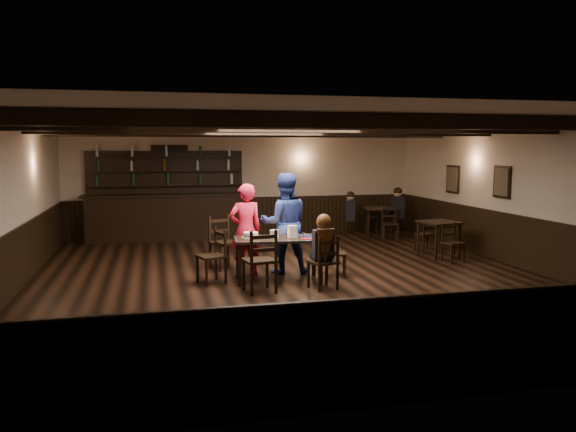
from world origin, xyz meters
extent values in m
plane|color=black|center=(0.00, 0.00, 0.00)|extent=(10.00, 10.00, 0.00)
cube|color=beige|center=(0.00, 5.00, 1.35)|extent=(9.00, 0.02, 2.70)
cube|color=beige|center=(0.00, -5.00, 1.35)|extent=(9.00, 0.02, 2.70)
cube|color=beige|center=(-4.50, 0.00, 1.35)|extent=(0.02, 10.00, 2.70)
cube|color=beige|center=(4.50, 0.00, 1.35)|extent=(0.02, 10.00, 2.70)
cube|color=silver|center=(0.00, 0.00, 2.70)|extent=(9.00, 10.00, 0.02)
cube|color=black|center=(0.00, 4.97, 0.50)|extent=(9.00, 0.04, 1.00)
cube|color=black|center=(0.00, -4.97, 0.50)|extent=(9.00, 0.04, 1.00)
cube|color=black|center=(-4.47, 0.00, 0.50)|extent=(0.04, 10.00, 1.00)
cube|color=black|center=(4.47, 0.00, 0.50)|extent=(0.04, 10.00, 1.00)
cube|color=black|center=(-1.90, 4.97, 1.85)|extent=(0.90, 0.03, 1.00)
cube|color=black|center=(-1.90, 4.95, 1.85)|extent=(0.80, 0.02, 0.90)
cube|color=black|center=(4.47, 0.50, 1.60)|extent=(0.03, 0.55, 0.65)
cube|color=#72664C|center=(4.45, 0.50, 1.60)|extent=(0.02, 0.45, 0.55)
cube|color=black|center=(4.47, 2.40, 1.55)|extent=(0.03, 0.55, 0.65)
cube|color=#72664C|center=(4.45, 2.40, 1.55)|extent=(0.02, 0.45, 0.55)
cube|color=black|center=(0.00, -3.00, 2.60)|extent=(8.90, 0.18, 0.18)
cube|color=black|center=(0.00, -1.00, 2.60)|extent=(8.90, 0.18, 0.18)
cube|color=black|center=(0.00, 1.00, 2.60)|extent=(8.90, 0.18, 0.18)
cube|color=black|center=(0.00, 3.00, 2.60)|extent=(8.90, 0.18, 0.18)
cube|color=black|center=(-0.97, -0.40, 0.36)|extent=(0.07, 0.07, 0.71)
cube|color=black|center=(-0.91, 0.22, 0.36)|extent=(0.07, 0.07, 0.71)
cube|color=black|center=(0.39, -0.53, 0.36)|extent=(0.07, 0.07, 0.71)
cube|color=black|center=(0.44, 0.09, 0.36)|extent=(0.07, 0.07, 0.71)
cube|color=black|center=(-0.26, -0.16, 0.73)|extent=(1.54, 0.88, 0.04)
cube|color=#A5A8AD|center=(-0.23, 0.20, 0.73)|extent=(1.48, 0.17, 0.04)
cube|color=#A5A8AD|center=(-0.30, -0.51, 0.73)|extent=(1.48, 0.17, 0.04)
cube|color=#A5A8AD|center=(0.46, -0.23, 0.73)|extent=(0.10, 0.74, 0.04)
cube|color=#A5A8AD|center=(-0.98, -0.09, 0.73)|extent=(0.10, 0.74, 0.04)
cube|color=black|center=(-0.54, -0.58, 0.24)|extent=(0.05, 0.05, 0.48)
cube|color=black|center=(-0.48, -0.96, 0.24)|extent=(0.05, 0.05, 0.48)
cube|color=black|center=(-0.94, -0.65, 0.24)|extent=(0.05, 0.05, 0.48)
cube|color=black|center=(-0.88, -1.03, 0.24)|extent=(0.05, 0.05, 0.48)
cube|color=black|center=(-0.71, -0.80, 0.51)|extent=(0.54, 0.52, 0.05)
cube|color=black|center=(-0.68, -0.99, 0.76)|extent=(0.47, 0.12, 0.51)
cube|color=black|center=(-0.68, -0.99, 0.71)|extent=(0.40, 0.10, 0.06)
cube|color=black|center=(-0.68, -0.99, 0.91)|extent=(0.40, 0.10, 0.06)
cube|color=black|center=(0.45, -0.63, 0.21)|extent=(0.04, 0.04, 0.42)
cube|color=black|center=(0.54, -0.95, 0.21)|extent=(0.04, 0.04, 0.42)
cube|color=black|center=(0.12, -0.73, 0.21)|extent=(0.04, 0.04, 0.42)
cube|color=black|center=(0.21, -1.05, 0.21)|extent=(0.04, 0.04, 0.42)
cube|color=black|center=(0.33, -0.84, 0.44)|extent=(0.50, 0.48, 0.04)
cube|color=black|center=(0.37, -1.00, 0.65)|extent=(0.40, 0.14, 0.44)
cube|color=black|center=(0.37, -1.00, 0.61)|extent=(0.34, 0.12, 0.05)
cube|color=black|center=(0.37, -1.00, 0.79)|extent=(0.34, 0.12, 0.05)
cube|color=black|center=(-1.63, 0.06, 0.22)|extent=(0.05, 0.05, 0.44)
cube|color=black|center=(-1.29, 0.17, 0.22)|extent=(0.05, 0.05, 0.44)
cube|color=black|center=(-1.50, -0.29, 0.22)|extent=(0.05, 0.05, 0.44)
cube|color=black|center=(-1.17, -0.18, 0.22)|extent=(0.05, 0.05, 0.44)
cube|color=black|center=(-1.40, -0.06, 0.46)|extent=(0.53, 0.54, 0.04)
cube|color=black|center=(-1.23, 0.00, 0.69)|extent=(0.18, 0.42, 0.46)
cube|color=black|center=(-1.23, 0.00, 0.65)|extent=(0.15, 0.36, 0.05)
cube|color=black|center=(-1.23, 0.00, 0.83)|extent=(0.15, 0.36, 0.05)
cube|color=black|center=(0.92, -0.22, 0.20)|extent=(0.04, 0.04, 0.39)
cube|color=black|center=(0.63, -0.14, 0.20)|extent=(0.04, 0.04, 0.39)
cube|color=black|center=(1.01, 0.09, 0.20)|extent=(0.04, 0.04, 0.39)
cube|color=black|center=(0.71, 0.17, 0.20)|extent=(0.04, 0.04, 0.39)
cube|color=black|center=(0.82, -0.03, 0.41)|extent=(0.45, 0.47, 0.04)
cube|color=black|center=(0.67, 0.02, 0.61)|extent=(0.13, 0.38, 0.41)
cube|color=black|center=(0.67, 0.02, 0.57)|extent=(0.11, 0.32, 0.05)
cube|color=black|center=(0.67, 0.02, 0.74)|extent=(0.11, 0.32, 0.05)
cube|color=black|center=(-1.15, 0.78, 0.24)|extent=(0.05, 0.05, 0.48)
cube|color=black|center=(-1.30, 1.13, 0.24)|extent=(0.05, 0.05, 0.48)
cube|color=black|center=(-0.79, 0.94, 0.24)|extent=(0.05, 0.05, 0.48)
cube|color=black|center=(-0.94, 1.28, 0.24)|extent=(0.05, 0.05, 0.48)
cube|color=black|center=(-1.05, 1.03, 0.50)|extent=(0.60, 0.59, 0.04)
cube|color=black|center=(-1.12, 1.21, 0.75)|extent=(0.44, 0.22, 0.50)
cube|color=black|center=(-1.12, 1.21, 0.70)|extent=(0.38, 0.18, 0.06)
cube|color=black|center=(-1.12, 1.21, 0.90)|extent=(0.38, 0.18, 0.06)
imported|color=#E7324E|center=(-0.74, 0.40, 0.83)|extent=(0.65, 0.48, 1.65)
imported|color=navy|center=(-0.01, 0.44, 0.92)|extent=(0.95, 0.78, 1.83)
cube|color=black|center=(0.33, -0.73, 0.52)|extent=(0.31, 0.31, 0.12)
cube|color=black|center=(0.33, -0.84, 0.74)|extent=(0.32, 0.19, 0.46)
cylinder|color=black|center=(0.33, -0.84, 0.95)|extent=(0.10, 0.32, 0.32)
sphere|color=#D8A384|center=(0.33, -0.84, 1.09)|extent=(0.20, 0.20, 0.20)
sphere|color=#361D0C|center=(0.33, -0.87, 1.10)|extent=(0.25, 0.25, 0.25)
cone|color=#361D0C|center=(0.33, -0.97, 0.72)|extent=(0.19, 0.19, 0.57)
cylinder|color=white|center=(-0.72, -0.05, 0.76)|extent=(0.31, 0.31, 0.01)
cylinder|color=white|center=(-0.72, -0.05, 0.81)|extent=(0.25, 0.25, 0.08)
cylinder|color=silver|center=(-0.72, -0.05, 0.79)|extent=(0.27, 0.27, 0.04)
cylinder|color=white|center=(-0.34, -0.18, 0.82)|extent=(0.15, 0.15, 0.14)
cylinder|color=white|center=(-0.01, -0.13, 0.85)|extent=(0.17, 0.17, 0.20)
cylinder|color=#A5A8AD|center=(-0.26, -0.04, 0.77)|extent=(0.04, 0.04, 0.03)
sphere|color=orange|center=(-0.26, -0.04, 0.79)|extent=(0.03, 0.03, 0.03)
cylinder|color=silver|center=(0.04, -0.28, 0.79)|extent=(0.03, 0.03, 0.08)
cylinder|color=#A5A8AD|center=(0.16, -0.26, 0.80)|extent=(0.04, 0.04, 0.09)
cylinder|color=silver|center=(0.03, -0.05, 0.81)|extent=(0.07, 0.07, 0.12)
cube|color=maroon|center=(0.23, -0.35, 0.75)|extent=(0.31, 0.24, 0.00)
cube|color=#0F204E|center=(0.29, -0.04, 0.75)|extent=(0.37, 0.33, 0.00)
cube|color=black|center=(-2.01, 4.65, 0.55)|extent=(3.82, 0.60, 1.10)
cube|color=black|center=(-2.01, 4.65, 1.12)|extent=(4.02, 0.70, 0.05)
cube|color=black|center=(-2.01, 4.92, 1.10)|extent=(3.82, 0.10, 2.20)
cube|color=black|center=(-2.01, 4.82, 1.35)|extent=(3.72, 0.22, 0.03)
cube|color=black|center=(-2.01, 4.82, 1.70)|extent=(3.72, 0.22, 0.03)
cube|color=black|center=(-2.01, 4.82, 2.05)|extent=(3.72, 0.22, 0.03)
cube|color=black|center=(3.48, 1.17, 0.73)|extent=(0.84, 0.84, 0.04)
cube|color=black|center=(3.24, 0.83, 0.35)|extent=(0.05, 0.05, 0.71)
cube|color=black|center=(3.14, 1.41, 0.35)|extent=(0.05, 0.05, 0.71)
cube|color=black|center=(3.83, 0.93, 0.35)|extent=(0.05, 0.05, 0.71)
cube|color=black|center=(3.72, 1.52, 0.35)|extent=(0.05, 0.05, 0.71)
cube|color=black|center=(3.32, 3.94, 0.73)|extent=(0.98, 0.98, 0.04)
cube|color=black|center=(2.92, 3.72, 0.35)|extent=(0.05, 0.05, 0.71)
cube|color=black|center=(3.10, 4.34, 0.35)|extent=(0.05, 0.05, 0.71)
cube|color=black|center=(3.54, 3.54, 0.35)|extent=(0.05, 0.05, 0.71)
cube|color=black|center=(3.72, 4.16, 0.35)|extent=(0.05, 0.05, 0.71)
cube|color=black|center=(2.45, 3.77, 0.73)|extent=(0.30, 0.40, 0.51)
sphere|color=#D8A384|center=(2.45, 3.77, 1.07)|extent=(0.20, 0.20, 0.20)
sphere|color=black|center=(2.45, 3.77, 1.10)|extent=(0.21, 0.21, 0.21)
cube|color=black|center=(3.76, 3.86, 0.75)|extent=(0.26, 0.40, 0.56)
sphere|color=#D8A384|center=(3.76, 3.86, 1.13)|extent=(0.22, 0.22, 0.22)
sphere|color=black|center=(3.76, 3.86, 1.16)|extent=(0.23, 0.23, 0.23)
camera|label=1|loc=(-2.31, -9.39, 2.29)|focal=35.00mm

